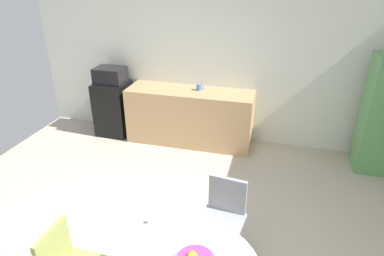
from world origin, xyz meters
TOP-DOWN VIEW (x-y plane):
  - wall_back at (0.00, 3.00)m, footprint 6.00×0.10m
  - counter_block at (-0.27, 2.65)m, footprint 2.02×0.60m
  - mini_fridge at (-1.63, 2.65)m, footprint 0.54×0.54m
  - microwave at (-1.63, 2.65)m, footprint 0.48×0.38m
  - chair_gray at (0.69, 0.42)m, footprint 0.47×0.47m
  - mug_white at (-0.13, 2.71)m, footprint 0.13×0.08m

SIDE VIEW (x-z plane):
  - counter_block at x=-0.27m, z-range 0.00..0.90m
  - mini_fridge at x=-1.63m, z-range 0.00..0.91m
  - chair_gray at x=0.69m, z-range 0.11..0.94m
  - mug_white at x=-0.13m, z-range 0.90..1.00m
  - microwave at x=-1.63m, z-range 0.91..1.17m
  - wall_back at x=0.00m, z-range 0.00..2.60m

